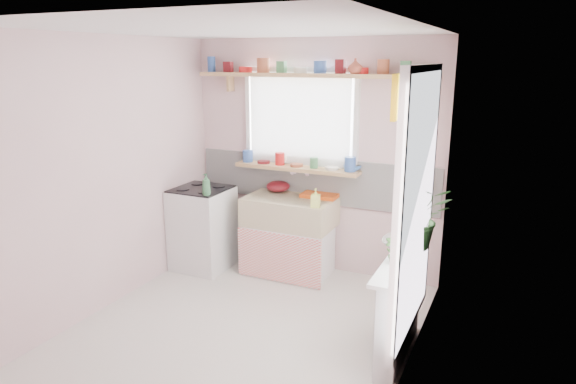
% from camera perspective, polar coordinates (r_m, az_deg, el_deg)
% --- Properties ---
extents(room, '(3.20, 3.20, 3.20)m').
position_cam_1_polar(room, '(4.63, 7.04, 3.10)').
color(room, silver).
rests_on(room, ground).
extents(sink_unit, '(0.95, 0.65, 1.11)m').
position_cam_1_polar(sink_unit, '(5.56, 0.15, -4.86)').
color(sink_unit, white).
rests_on(sink_unit, ground).
extents(cooker, '(0.58, 0.58, 0.93)m').
position_cam_1_polar(cooker, '(5.80, -9.45, -3.94)').
color(cooker, white).
rests_on(cooker, ground).
extents(radiator_ledge, '(0.22, 0.95, 0.78)m').
position_cam_1_polar(radiator_ledge, '(4.19, 12.25, -12.55)').
color(radiator_ledge, white).
rests_on(radiator_ledge, ground).
extents(windowsill, '(1.40, 0.22, 0.04)m').
position_cam_1_polar(windowsill, '(5.53, 0.96, 2.66)').
color(windowsill, tan).
rests_on(windowsill, room).
extents(pine_shelf, '(2.52, 0.24, 0.04)m').
position_cam_1_polar(pine_shelf, '(5.34, 2.47, 12.83)').
color(pine_shelf, tan).
rests_on(pine_shelf, room).
extents(shelf_crockery, '(2.47, 0.11, 0.12)m').
position_cam_1_polar(shelf_crockery, '(5.36, 2.05, 13.64)').
color(shelf_crockery, '#3359A5').
rests_on(shelf_crockery, pine_shelf).
extents(sill_crockery, '(1.35, 0.11, 0.12)m').
position_cam_1_polar(sill_crockery, '(5.52, 0.80, 3.44)').
color(sill_crockery, '#3359A5').
rests_on(sill_crockery, windowsill).
extents(dish_tray, '(0.39, 0.29, 0.04)m').
position_cam_1_polar(dish_tray, '(5.51, 3.65, -0.31)').
color(dish_tray, '#D74E13').
rests_on(dish_tray, sink_unit).
extents(colander, '(0.28, 0.28, 0.12)m').
position_cam_1_polar(colander, '(5.69, -1.11, 0.64)').
color(colander, maroon).
rests_on(colander, sink_unit).
extents(jade_plant, '(0.61, 0.58, 0.53)m').
position_cam_1_polar(jade_plant, '(4.31, 14.32, -2.64)').
color(jade_plant, '#316127').
rests_on(jade_plant, radiator_ledge).
extents(fruit_bowl, '(0.30, 0.30, 0.07)m').
position_cam_1_polar(fruit_bowl, '(4.35, 12.42, -5.58)').
color(fruit_bowl, silver).
rests_on(fruit_bowl, radiator_ledge).
extents(herb_pot, '(0.12, 0.08, 0.22)m').
position_cam_1_polar(herb_pot, '(3.99, 11.51, -6.30)').
color(herb_pot, '#305B24').
rests_on(herb_pot, radiator_ledge).
extents(soap_bottle_sink, '(0.10, 0.10, 0.19)m').
position_cam_1_polar(soap_bottle_sink, '(5.09, 3.08, -0.67)').
color(soap_bottle_sink, '#ECFA6F').
rests_on(soap_bottle_sink, sink_unit).
extents(sill_cup, '(0.15, 0.15, 0.11)m').
position_cam_1_polar(sill_cup, '(5.65, -0.67, 3.68)').
color(sill_cup, beige).
rests_on(sill_cup, windowsill).
extents(sill_bowl, '(0.24, 0.24, 0.06)m').
position_cam_1_polar(sill_bowl, '(5.36, 7.16, 2.71)').
color(sill_bowl, '#3465AB').
rests_on(sill_bowl, windowsill).
extents(shelf_vase, '(0.16, 0.16, 0.15)m').
position_cam_1_polar(shelf_vase, '(5.11, 7.49, 13.69)').
color(shelf_vase, '#A44732').
rests_on(shelf_vase, pine_shelf).
extents(cooker_bottle, '(0.10, 0.10, 0.23)m').
position_cam_1_polar(cooker_bottle, '(5.34, -9.07, 0.83)').
color(cooker_bottle, '#3B7749').
rests_on(cooker_bottle, cooker).
extents(fruit, '(0.20, 0.14, 0.10)m').
position_cam_1_polar(fruit, '(4.33, 12.56, -4.82)').
color(fruit, orange).
rests_on(fruit, fruit_bowl).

